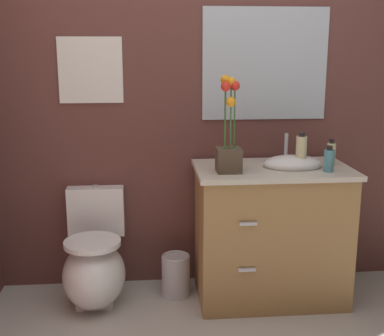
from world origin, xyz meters
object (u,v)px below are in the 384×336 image
object	(u,v)px
trash_bin	(176,275)
soap_bottle	(301,152)
wall_mirror	(265,64)
toilet	(95,265)
wall_poster	(91,70)
lotion_bottle	(331,153)
hand_wash_bottle	(329,160)
vanity_cabinet	(271,232)
flower_vase	(229,142)

from	to	relation	value
trash_bin	soap_bottle	bearing A→B (deg)	-7.49
wall_mirror	toilet	bearing A→B (deg)	-166.25
wall_poster	lotion_bottle	bearing A→B (deg)	-10.36
soap_bottle	hand_wash_bottle	distance (m)	0.17
trash_bin	wall_mirror	xyz separation A→B (m)	(0.59, 0.23, 1.31)
trash_bin	wall_mirror	size ratio (longest dim) A/B	0.34
soap_bottle	wall_mirror	distance (m)	0.62
soap_bottle	hand_wash_bottle	xyz separation A→B (m)	(0.13, -0.11, -0.03)
wall_mirror	trash_bin	bearing A→B (deg)	-159.01
toilet	soap_bottle	distance (m)	1.44
toilet	wall_mirror	xyz separation A→B (m)	(1.09, 0.27, 1.21)
wall_poster	wall_mirror	world-z (taller)	wall_mirror
soap_bottle	lotion_bottle	distance (m)	0.22
soap_bottle	vanity_cabinet	bearing A→B (deg)	169.04
vanity_cabinet	trash_bin	bearing A→B (deg)	173.45
toilet	flower_vase	world-z (taller)	flower_vase
soap_bottle	wall_poster	bearing A→B (deg)	165.49
trash_bin	vanity_cabinet	bearing A→B (deg)	-6.55
vanity_cabinet	hand_wash_bottle	size ratio (longest dim) A/B	6.75
vanity_cabinet	wall_mirror	world-z (taller)	wall_mirror
flower_vase	hand_wash_bottle	size ratio (longest dim) A/B	3.65
flower_vase	lotion_bottle	size ratio (longest dim) A/B	3.44
toilet	vanity_cabinet	distance (m)	1.11
vanity_cabinet	toilet	bearing A→B (deg)	178.62
lotion_bottle	vanity_cabinet	bearing A→B (deg)	-175.73
trash_bin	wall_poster	size ratio (longest dim) A/B	0.67
vanity_cabinet	hand_wash_bottle	world-z (taller)	vanity_cabinet
lotion_bottle	wall_mirror	distance (m)	0.70
soap_bottle	hand_wash_bottle	size ratio (longest dim) A/B	1.41
vanity_cabinet	flower_vase	distance (m)	0.66
toilet	wall_poster	world-z (taller)	wall_poster
vanity_cabinet	wall_poster	size ratio (longest dim) A/B	2.55
hand_wash_bottle	wall_poster	xyz separation A→B (m)	(-1.39, 0.43, 0.50)
toilet	flower_vase	size ratio (longest dim) A/B	1.24
toilet	wall_mirror	world-z (taller)	wall_mirror
toilet	trash_bin	world-z (taller)	toilet
toilet	wall_poster	size ratio (longest dim) A/B	1.71
hand_wash_bottle	wall_poster	size ratio (longest dim) A/B	0.38
hand_wash_bottle	trash_bin	distance (m)	1.20
hand_wash_bottle	wall_poster	distance (m)	1.54
flower_vase	lotion_bottle	xyz separation A→B (m)	(0.65, 0.12, -0.10)
wall_poster	wall_mirror	distance (m)	1.09
trash_bin	wall_poster	xyz separation A→B (m)	(-0.50, 0.23, 1.28)
vanity_cabinet	wall_poster	world-z (taller)	wall_poster
flower_vase	trash_bin	xyz separation A→B (m)	(-0.30, 0.16, -0.89)
flower_vase	wall_poster	size ratio (longest dim) A/B	1.38
soap_bottle	wall_mirror	size ratio (longest dim) A/B	0.27
toilet	lotion_bottle	bearing A→B (deg)	0.03
vanity_cabinet	lotion_bottle	bearing A→B (deg)	4.27
wall_poster	toilet	bearing A→B (deg)	-90.00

